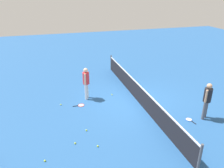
# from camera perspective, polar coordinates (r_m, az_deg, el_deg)

# --- Properties ---
(ground_plane) EXTENTS (40.00, 40.00, 0.00)m
(ground_plane) POSITION_cam_1_polar(r_m,az_deg,el_deg) (11.61, 6.63, -4.40)
(ground_plane) COLOR #265693
(court_net) EXTENTS (10.09, 0.09, 1.07)m
(court_net) POSITION_cam_1_polar(r_m,az_deg,el_deg) (11.38, 6.75, -2.17)
(court_net) COLOR #4C4C51
(court_net) RESTS_ON ground_plane
(player_near_side) EXTENTS (0.52, 0.44, 1.70)m
(player_near_side) POSITION_cam_1_polar(r_m,az_deg,el_deg) (11.47, -6.69, 0.82)
(player_near_side) COLOR white
(player_near_side) RESTS_ON ground_plane
(player_far_side) EXTENTS (0.47, 0.48, 1.70)m
(player_far_side) POSITION_cam_1_polar(r_m,az_deg,el_deg) (10.47, 23.33, -3.37)
(player_far_side) COLOR #595960
(player_far_side) RESTS_ON ground_plane
(tennis_racket_near_player) EXTENTS (0.32, 0.59, 0.03)m
(tennis_racket_near_player) POSITION_cam_1_polar(r_m,az_deg,el_deg) (11.22, -8.11, -5.46)
(tennis_racket_near_player) COLOR red
(tennis_racket_near_player) RESTS_ON ground_plane
(tennis_racket_far_player) EXTENTS (0.60, 0.36, 0.03)m
(tennis_racket_far_player) POSITION_cam_1_polar(r_m,az_deg,el_deg) (10.56, 19.29, -8.66)
(tennis_racket_far_player) COLOR blue
(tennis_racket_far_player) RESTS_ON ground_plane
(tennis_ball_near_player) EXTENTS (0.07, 0.07, 0.07)m
(tennis_ball_near_player) POSITION_cam_1_polar(r_m,az_deg,el_deg) (8.51, -3.69, -15.69)
(tennis_ball_near_player) COLOR #C6E033
(tennis_ball_near_player) RESTS_ON ground_plane
(tennis_ball_by_net) EXTENTS (0.07, 0.07, 0.07)m
(tennis_ball_by_net) POSITION_cam_1_polar(r_m,az_deg,el_deg) (9.34, -6.61, -11.76)
(tennis_ball_by_net) COLOR #C6E033
(tennis_ball_by_net) RESTS_ON ground_plane
(tennis_ball_midcourt) EXTENTS (0.07, 0.07, 0.07)m
(tennis_ball_midcourt) POSITION_cam_1_polar(r_m,az_deg,el_deg) (8.24, -16.93, -18.39)
(tennis_ball_midcourt) COLOR #C6E033
(tennis_ball_midcourt) RESTS_ON ground_plane
(tennis_ball_baseline) EXTENTS (0.07, 0.07, 0.07)m
(tennis_ball_baseline) POSITION_cam_1_polar(r_m,az_deg,el_deg) (8.73, -9.47, -14.81)
(tennis_ball_baseline) COLOR #C6E033
(tennis_ball_baseline) RESTS_ON ground_plane
(tennis_ball_stray_left) EXTENTS (0.07, 0.07, 0.07)m
(tennis_ball_stray_left) POSITION_cam_1_polar(r_m,az_deg,el_deg) (11.43, -13.05, -5.18)
(tennis_ball_stray_left) COLOR #C6E033
(tennis_ball_stray_left) RESTS_ON ground_plane
(tennis_ball_stray_right) EXTENTS (0.07, 0.07, 0.07)m
(tennis_ball_stray_right) POSITION_cam_1_polar(r_m,az_deg,el_deg) (12.12, -0.03, -2.77)
(tennis_ball_stray_right) COLOR #C6E033
(tennis_ball_stray_right) RESTS_ON ground_plane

